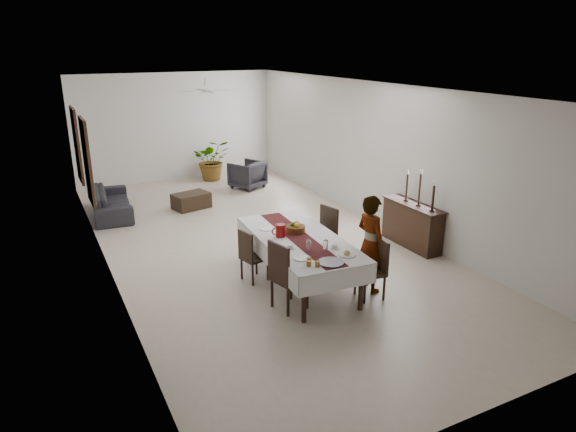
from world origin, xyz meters
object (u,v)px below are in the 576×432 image
at_px(sideboard_body, 412,226).
at_px(sofa, 112,202).
at_px(dining_table_top, 299,240).
at_px(woman, 371,244).
at_px(red_pitcher, 280,231).

relative_size(sideboard_body, sofa, 0.67).
relative_size(dining_table_top, sofa, 1.22).
height_order(dining_table_top, woman, woman).
relative_size(dining_table_top, sideboard_body, 1.83).
bearing_deg(red_pitcher, sofa, 111.26).
relative_size(woman, sideboard_body, 1.14).
xyz_separation_m(dining_table_top, red_pitcher, (-0.27, 0.19, 0.15)).
xyz_separation_m(red_pitcher, sideboard_body, (3.16, 0.30, -0.52)).
bearing_deg(sideboard_body, red_pitcher, -174.58).
height_order(dining_table_top, red_pitcher, red_pitcher).
bearing_deg(woman, sofa, 21.75).
height_order(woman, sofa, woman).
bearing_deg(red_pitcher, sideboard_body, 5.42).
height_order(dining_table_top, sofa, dining_table_top).
distance_m(woman, sofa, 7.01).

